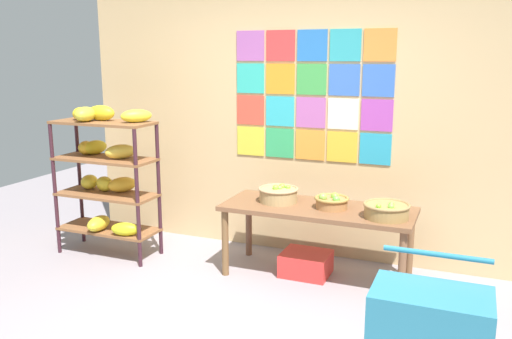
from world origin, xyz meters
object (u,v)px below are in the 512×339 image
banana_shelf_unit (105,168)px  fruit_basket_centre (278,194)px  produce_crate_under_table (306,264)px  shopping_cart (429,330)px  display_table (318,215)px  fruit_basket_back_left (332,202)px  fruit_basket_back_right (387,210)px

banana_shelf_unit → fruit_basket_centre: (1.68, 0.22, -0.14)m
produce_crate_under_table → shopping_cart: size_ratio=0.48×
fruit_basket_centre → shopping_cart: 2.17m
banana_shelf_unit → display_table: 2.08m
fruit_basket_centre → fruit_basket_back_left: 0.49m
banana_shelf_unit → shopping_cart: size_ratio=1.66×
display_table → produce_crate_under_table: bearing=173.6°
display_table → fruit_basket_back_left: (0.12, 0.00, 0.13)m
produce_crate_under_table → shopping_cart: (1.15, -1.62, 0.42)m
banana_shelf_unit → shopping_cart: (3.10, -1.41, -0.33)m
fruit_basket_back_left → fruit_basket_back_right: size_ratio=0.79×
fruit_basket_back_left → shopping_cart: (0.94, -1.61, -0.18)m
produce_crate_under_table → fruit_basket_centre: bearing=177.6°
display_table → fruit_basket_back_left: bearing=0.0°
display_table → produce_crate_under_table: 0.47m
display_table → banana_shelf_unit: bearing=-174.4°
banana_shelf_unit → fruit_basket_back_right: (2.64, 0.10, -0.15)m
fruit_basket_back_left → fruit_basket_centre: bearing=177.4°
banana_shelf_unit → produce_crate_under_table: 2.10m
display_table → produce_crate_under_table: size_ratio=3.92×
fruit_basket_centre → fruit_basket_back_right: (0.96, -0.12, -0.01)m
fruit_basket_back_left → shopping_cart: shopping_cart is taller
banana_shelf_unit → shopping_cart: bearing=-24.4°
fruit_basket_centre → fruit_basket_back_left: bearing=-2.6°
shopping_cart → fruit_basket_back_left: bearing=107.3°
banana_shelf_unit → fruit_basket_back_right: size_ratio=3.90×
fruit_basket_centre → produce_crate_under_table: fruit_basket_centre is taller
fruit_basket_back_right → shopping_cart: (0.46, -1.51, -0.18)m
fruit_basket_back_right → produce_crate_under_table: (-0.69, 0.11, -0.60)m
banana_shelf_unit → fruit_basket_back_left: size_ratio=4.95×
fruit_basket_centre → shopping_cart: size_ratio=0.41×
display_table → shopping_cart: bearing=-56.7°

